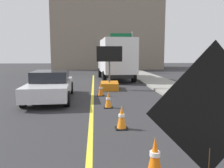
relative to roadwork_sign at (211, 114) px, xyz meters
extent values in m
cube|color=yellow|center=(-1.50, 3.85, -1.47)|extent=(0.14, 36.00, 0.01)
cube|color=orange|center=(0.00, 0.00, 0.05)|extent=(1.55, 0.23, 1.56)
cube|color=black|center=(0.00, -0.01, 0.05)|extent=(1.62, 0.22, 1.63)
cube|color=black|center=(0.00, 0.02, 0.05)|extent=(0.28, 0.04, 0.52)
cube|color=orange|center=(-0.44, 11.75, -1.25)|extent=(1.21, 1.86, 0.45)
cylinder|color=#4C4C4C|center=(-0.44, 11.75, -0.37)|extent=(0.10, 0.10, 1.30)
cube|color=black|center=(-0.44, 11.75, 0.75)|extent=(1.60, 0.18, 0.95)
sphere|color=yellow|center=(0.11, 11.77, 0.75)|extent=(0.09, 0.09, 0.09)
sphere|color=yellow|center=(-0.19, 11.79, 0.75)|extent=(0.09, 0.09, 0.09)
sphere|color=yellow|center=(-0.49, 11.81, 0.75)|extent=(0.09, 0.09, 0.09)
sphere|color=yellow|center=(-0.79, 11.83, 0.75)|extent=(0.09, 0.09, 0.09)
sphere|color=yellow|center=(-0.96, 11.84, 0.93)|extent=(0.09, 0.09, 0.09)
sphere|color=yellow|center=(-0.96, 11.84, 0.57)|extent=(0.09, 0.09, 0.09)
cube|color=black|center=(0.45, 17.39, -0.90)|extent=(2.13, 6.88, 0.25)
cube|color=silver|center=(0.30, 19.83, 0.18)|extent=(2.58, 2.04, 1.90)
cube|color=silver|center=(0.51, 16.35, 0.61)|extent=(2.74, 4.75, 2.75)
cylinder|color=black|center=(-0.87, 19.62, -1.02)|extent=(0.33, 0.92, 0.90)
cylinder|color=black|center=(1.49, 19.76, -1.02)|extent=(0.33, 0.92, 0.90)
cylinder|color=black|center=(-0.62, 15.29, -1.02)|extent=(0.33, 0.92, 0.90)
cylinder|color=black|center=(1.75, 15.43, -1.02)|extent=(0.33, 0.92, 0.90)
cube|color=silver|center=(-3.53, 8.66, -0.89)|extent=(2.14, 5.07, 0.60)
cube|color=black|center=(-3.54, 8.91, -0.34)|extent=(1.77, 2.33, 0.50)
cylinder|color=black|center=(-2.54, 7.07, -1.14)|extent=(0.25, 0.67, 0.66)
cylinder|color=black|center=(-4.34, 6.97, -1.14)|extent=(0.25, 0.67, 0.66)
cylinder|color=black|center=(-2.72, 10.35, -1.14)|extent=(0.25, 0.67, 0.66)
cylinder|color=black|center=(-4.51, 10.25, -1.14)|extent=(0.25, 0.67, 0.66)
cylinder|color=gray|center=(3.28, 25.77, 1.03)|extent=(0.18, 0.18, 5.00)
cube|color=#0F6033|center=(1.88, 25.82, 2.68)|extent=(2.60, 0.16, 1.30)
cube|color=white|center=(1.88, 25.86, 2.68)|extent=(1.82, 0.08, 0.18)
cube|color=gray|center=(0.65, 35.49, 3.99)|extent=(16.49, 9.62, 10.93)
cone|color=orange|center=(-0.32, 1.24, -1.08)|extent=(0.28, 0.28, 0.72)
cylinder|color=white|center=(-0.32, 1.24, -1.05)|extent=(0.19, 0.19, 0.08)
cube|color=black|center=(-0.59, 3.93, -1.46)|extent=(0.36, 0.36, 0.03)
cone|color=orange|center=(-0.59, 3.93, -1.10)|extent=(0.28, 0.28, 0.68)
cylinder|color=white|center=(-0.59, 3.93, -1.07)|extent=(0.19, 0.19, 0.08)
cube|color=black|center=(-0.83, 6.65, -1.46)|extent=(0.36, 0.36, 0.03)
cone|color=orange|center=(-0.83, 6.65, -1.12)|extent=(0.28, 0.28, 0.64)
cylinder|color=white|center=(-0.83, 6.65, -1.09)|extent=(0.19, 0.19, 0.08)
cube|color=black|center=(-1.06, 9.42, -1.46)|extent=(0.36, 0.36, 0.03)
cone|color=orange|center=(-1.06, 9.42, -1.08)|extent=(0.28, 0.28, 0.71)
cylinder|color=white|center=(-1.06, 9.42, -1.05)|extent=(0.19, 0.19, 0.08)
camera|label=1|loc=(-1.37, -2.54, 0.69)|focal=36.61mm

